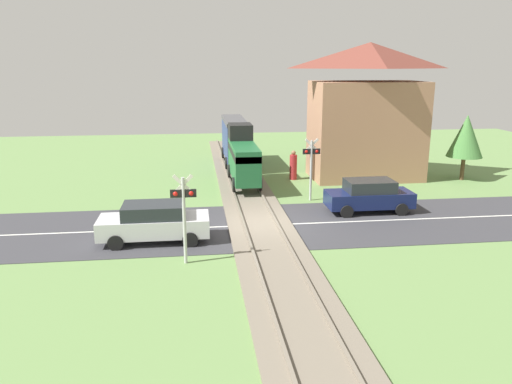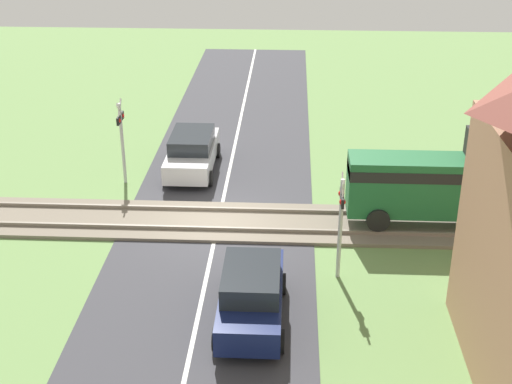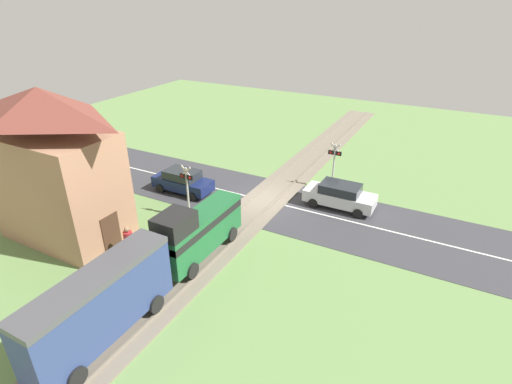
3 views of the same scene
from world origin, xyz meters
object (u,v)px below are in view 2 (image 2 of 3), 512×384
at_px(crossing_signal_west_approach, 121,131).
at_px(crossing_signal_east_approach, 341,214).
at_px(car_far_side, 251,293).
at_px(car_near_crossing, 192,151).
at_px(pedestrian_by_station, 509,257).

relative_size(crossing_signal_west_approach, crossing_signal_east_approach, 1.00).
distance_m(car_far_side, crossing_signal_east_approach, 3.55).
xyz_separation_m(car_near_crossing, crossing_signal_west_approach, (1.26, -2.41, 1.26)).
distance_m(crossing_signal_east_approach, pedestrian_by_station, 5.00).
bearing_deg(car_far_side, crossing_signal_east_approach, 133.49).
distance_m(crossing_signal_west_approach, pedestrian_by_station, 14.11).
bearing_deg(crossing_signal_west_approach, crossing_signal_east_approach, 50.58).
bearing_deg(pedestrian_by_station, car_far_side, -72.87).
distance_m(car_near_crossing, car_far_side, 10.27).
distance_m(car_near_crossing, pedestrian_by_station, 12.68).
relative_size(car_far_side, crossing_signal_west_approach, 1.25).
relative_size(crossing_signal_east_approach, pedestrian_by_station, 1.81).
xyz_separation_m(crossing_signal_west_approach, pedestrian_by_station, (6.37, 12.53, -1.26)).
height_order(car_far_side, crossing_signal_west_approach, crossing_signal_west_approach).
bearing_deg(crossing_signal_west_approach, car_near_crossing, 117.55).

